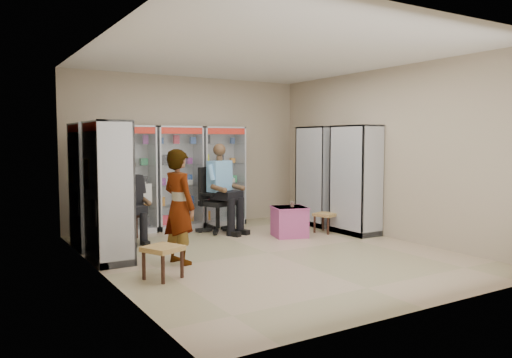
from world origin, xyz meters
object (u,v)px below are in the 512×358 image
cabinet_right_near (356,180)px  cabinet_left_near (109,192)px  pink_trunk (289,222)px  cabinet_left_far (90,186)px  woven_stool_b (163,262)px  cabinet_right_far (318,176)px  cabinet_back_right (221,176)px  standing_man (179,207)px  cabinet_back_left (130,180)px  cabinet_back_mid (178,178)px  woven_stool_a (325,223)px  seated_shopkeeper (219,191)px  wooden_chair (129,214)px  office_chair (218,200)px

cabinet_right_near → cabinet_left_near: bearing=87.4°
cabinet_left_near → pink_trunk: cabinet_left_near is taller
cabinet_left_far → woven_stool_b: (0.33, -2.34, -0.79)m
cabinet_right_far → cabinet_left_far: size_ratio=1.00×
cabinet_back_right → cabinet_left_near: (-2.83, -2.03, 0.00)m
pink_trunk → woven_stool_b: size_ratio=1.35×
pink_trunk → standing_man: standing_man is taller
pink_trunk → cabinet_back_left: bearing=141.9°
cabinet_back_mid → woven_stool_b: cabinet_back_mid is taller
cabinet_right_far → woven_stool_a: bearing=151.5°
cabinet_left_far → cabinet_back_left: bearing=135.0°
cabinet_back_left → cabinet_left_far: same height
seated_shopkeeper → standing_man: size_ratio=0.97×
woven_stool_b → cabinet_right_near: bearing=14.1°
cabinet_back_mid → cabinet_back_right: bearing=0.0°
cabinet_left_near → cabinet_right_near: bearing=87.4°
cabinet_right_far → seated_shopkeeper: (-2.09, 0.34, -0.22)m
woven_stool_a → cabinet_right_near: bearing=-43.4°
cabinet_right_far → woven_stool_b: cabinet_right_far is taller
cabinet_back_left → wooden_chair: (-0.25, -0.73, -0.53)m
cabinet_left_near → office_chair: bearing=118.5°
cabinet_back_mid → woven_stool_a: cabinet_back_mid is taller
cabinet_back_left → standing_man: cabinet_back_left is taller
seated_shopkeeper → woven_stool_b: (-2.04, -2.47, -0.57)m
cabinet_back_right → cabinet_right_far: bearing=-34.7°
cabinet_right_far → pink_trunk: 1.57m
cabinet_right_near → cabinet_left_near: 4.46m
cabinet_back_mid → pink_trunk: cabinet_back_mid is taller
cabinet_right_far → woven_stool_b: (-4.13, -2.14, -0.79)m
cabinet_right_near → woven_stool_b: 4.33m
cabinet_back_right → woven_stool_a: size_ratio=5.46×
cabinet_right_near → cabinet_back_right: bearing=36.2°
cabinet_back_left → cabinet_left_near: 2.23m
cabinet_back_left → office_chair: cabinet_back_left is taller
cabinet_left_far → wooden_chair: bearing=106.4°
pink_trunk → standing_man: 2.63m
cabinet_right_far → standing_man: (-3.65, -1.50, -0.20)m
cabinet_right_far → cabinet_right_near: 1.10m
woven_stool_a → cabinet_back_mid: bearing=139.6°
cabinet_back_left → office_chair: (1.44, -0.74, -0.39)m
cabinet_back_left → cabinet_back_right: same height
seated_shopkeeper → cabinet_right_far: bearing=-28.3°
cabinet_back_left → cabinet_left_far: size_ratio=1.00×
office_chair → woven_stool_b: office_chair is taller
cabinet_left_near → wooden_chair: 1.56m
cabinet_back_left → cabinet_right_near: same height
cabinet_back_right → wooden_chair: 2.33m
cabinet_right_far → standing_man: bearing=112.4°
cabinet_back_mid → standing_man: bearing=-112.0°
cabinet_right_near → wooden_chair: size_ratio=2.13×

